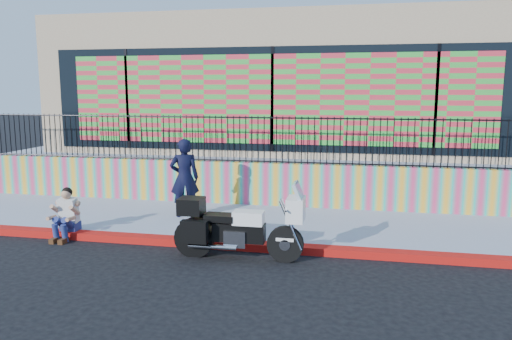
# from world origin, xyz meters

# --- Properties ---
(ground) EXTENTS (90.00, 90.00, 0.00)m
(ground) POSITION_xyz_m (0.00, 0.00, 0.00)
(ground) COLOR black
(ground) RESTS_ON ground
(red_curb) EXTENTS (16.00, 0.30, 0.15)m
(red_curb) POSITION_xyz_m (0.00, 0.00, 0.07)
(red_curb) COLOR #B8170D
(red_curb) RESTS_ON ground
(sidewalk) EXTENTS (16.00, 3.00, 0.15)m
(sidewalk) POSITION_xyz_m (0.00, 1.65, 0.07)
(sidewalk) COLOR #9097AD
(sidewalk) RESTS_ON ground
(mural_wall) EXTENTS (16.00, 0.20, 1.10)m
(mural_wall) POSITION_xyz_m (0.00, 3.25, 0.70)
(mural_wall) COLOR #DF3A6C
(mural_wall) RESTS_ON sidewalk
(metal_fence) EXTENTS (15.80, 0.04, 1.20)m
(metal_fence) POSITION_xyz_m (0.00, 3.25, 1.85)
(metal_fence) COLOR black
(metal_fence) RESTS_ON mural_wall
(elevated_platform) EXTENTS (16.00, 10.00, 1.25)m
(elevated_platform) POSITION_xyz_m (0.00, 8.35, 0.62)
(elevated_platform) COLOR #9097AD
(elevated_platform) RESTS_ON ground
(storefront_building) EXTENTS (14.00, 8.06, 4.00)m
(storefront_building) POSITION_xyz_m (0.00, 8.13, 3.25)
(storefront_building) COLOR tan
(storefront_building) RESTS_ON elevated_platform
(police_motorcycle) EXTENTS (2.40, 0.79, 1.50)m
(police_motorcycle) POSITION_xyz_m (0.14, -0.56, 0.63)
(police_motorcycle) COLOR black
(police_motorcycle) RESTS_ON ground
(police_officer) EXTENTS (0.78, 0.64, 1.85)m
(police_officer) POSITION_xyz_m (-1.66, 1.69, 1.07)
(police_officer) COLOR black
(police_officer) RESTS_ON sidewalk
(seated_man) EXTENTS (0.54, 0.71, 1.06)m
(seated_man) POSITION_xyz_m (-3.68, -0.11, 0.45)
(seated_man) COLOR navy
(seated_man) RESTS_ON ground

